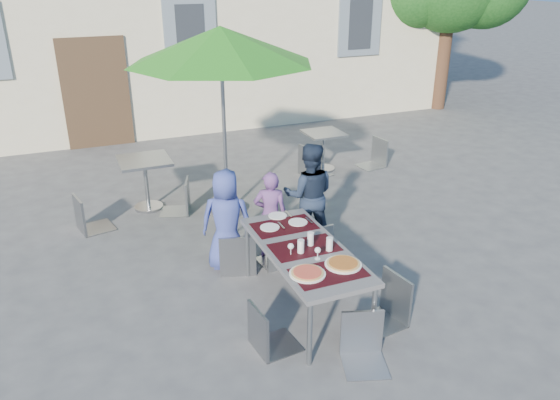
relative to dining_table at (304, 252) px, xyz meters
name	(u,v)px	position (x,y,z in m)	size (l,w,h in m)	color
ground	(375,324)	(0.58, -0.55, -0.70)	(90.00, 90.00, 0.00)	#454547
dining_table	(304,252)	(0.00, 0.00, 0.00)	(0.80, 1.85, 0.76)	#404045
pizza_near_left	(307,273)	(-0.20, -0.50, 0.07)	(0.35, 0.35, 0.03)	white
pizza_near_right	(343,264)	(0.20, -0.48, 0.07)	(0.37, 0.37, 0.03)	white
glassware	(312,244)	(0.04, -0.10, 0.13)	(0.47, 0.36, 0.15)	silver
place_settings	(282,222)	(0.02, 0.65, 0.06)	(0.61, 0.47, 0.01)	white
child_0	(227,221)	(-0.50, 1.16, -0.05)	(0.63, 0.41, 1.28)	#364394
child_1	(270,215)	(0.10, 1.23, -0.12)	(0.42, 0.28, 1.16)	#603A77
child_2	(309,195)	(0.70, 1.36, 0.01)	(0.69, 0.40, 1.41)	#1B263B
chair_0	(237,229)	(-0.42, 1.01, -0.11)	(0.55, 0.55, 1.00)	gray
chair_1	(279,226)	(0.10, 0.95, -0.15)	(0.45, 0.45, 0.94)	#93989E
chair_2	(316,221)	(0.59, 0.94, -0.16)	(0.45, 0.45, 0.92)	#8E9599
chair_3	(267,302)	(-0.62, -0.51, -0.15)	(0.46, 0.45, 0.93)	slate
chair_4	(391,272)	(0.72, -0.55, -0.10)	(0.51, 0.50, 1.00)	gray
chair_5	(366,312)	(0.16, -1.00, -0.16)	(0.52, 0.52, 0.93)	gray
patio_umbrella	(221,47)	(-0.02, 2.73, 1.77)	(2.62, 2.62, 2.73)	#A1A3A9
cafe_table_0	(145,174)	(-1.10, 3.35, -0.12)	(0.75, 0.75, 0.80)	#A1A3A9
bg_chair_l_0	(84,192)	(-2.02, 2.90, -0.11)	(0.53, 0.53, 1.00)	slate
bg_chair_r_0	(179,177)	(-0.66, 3.02, -0.12)	(0.55, 0.54, 0.97)	gray
cafe_table_1	(324,145)	(2.18, 3.88, -0.22)	(0.66, 0.66, 0.71)	#A1A3A9
bg_chair_l_1	(312,142)	(1.84, 3.67, -0.07)	(0.57, 0.57, 1.06)	gray
bg_chair_r_1	(376,136)	(3.17, 3.70, -0.12)	(0.49, 0.49, 0.99)	gray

